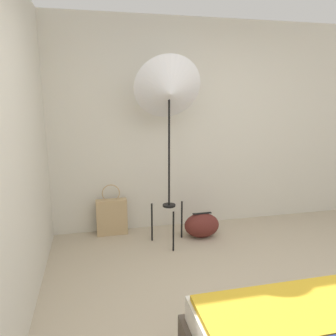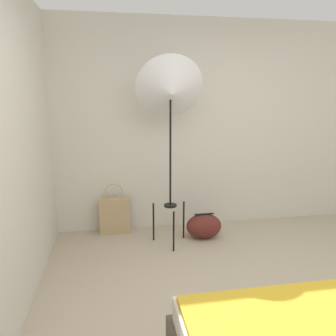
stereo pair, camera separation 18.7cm
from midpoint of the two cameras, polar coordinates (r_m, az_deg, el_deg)
wall_back at (r=4.20m, az=6.37°, el=7.19°), size 8.00×0.05×2.60m
wall_side_left at (r=2.84m, az=-22.81°, el=3.66°), size 0.05×8.00×2.60m
photo_umbrella at (r=3.55m, az=1.98°, el=13.00°), size 0.74×0.49×2.10m
tote_bag at (r=4.14m, az=-7.99°, el=-8.15°), size 0.37×0.11×0.64m
duffel_bag at (r=4.04m, az=7.61°, el=-9.98°), size 0.43×0.30×0.30m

